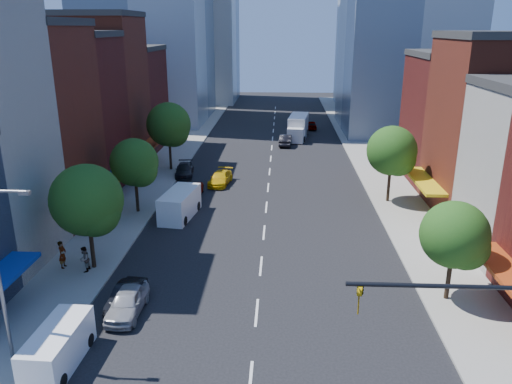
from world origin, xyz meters
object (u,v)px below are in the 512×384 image
parked_car_third (190,191)px  traffic_car_oncoming (286,140)px  pedestrian_far (84,259)px  traffic_car_far (311,125)px  pedestrian_near (62,254)px  taxi (220,178)px  cargo_van_near (57,349)px  cargo_van_far (179,205)px  parked_car_rear (184,170)px  parked_car_second (126,295)px  parked_car_front (127,302)px  box_truck (298,128)px

parked_car_third → traffic_car_oncoming: 25.11m
parked_car_third → pedestrian_far: (-4.35, -16.06, 0.38)m
traffic_car_far → pedestrian_near: bearing=67.8°
taxi → cargo_van_near: bearing=-90.4°
traffic_car_oncoming → pedestrian_near: bearing=72.7°
traffic_car_far → traffic_car_oncoming: bearing=69.5°
cargo_van_near → pedestrian_far: bearing=105.5°
cargo_van_far → traffic_car_far: 42.83m
pedestrian_far → cargo_van_near: bearing=14.6°
cargo_van_near → pedestrian_near: (-4.06, 10.15, 0.14)m
taxi → parked_car_rear: bearing=154.0°
parked_car_second → parked_car_rear: 27.45m
cargo_van_near → pedestrian_near: bearing=113.6°
parked_car_second → pedestrian_far: bearing=141.4°
cargo_van_far → taxi: size_ratio=1.23×
cargo_van_near → pedestrian_near: 10.93m
cargo_van_near → traffic_car_oncoming: 50.31m
parked_car_third → cargo_van_near: 25.80m
parked_car_rear → traffic_car_oncoming: 19.52m
pedestrian_near → cargo_van_near: bearing=-157.7°
parked_car_front → parked_car_third: 20.85m
parked_car_second → parked_car_rear: size_ratio=0.83×
parked_car_third → taxi: size_ratio=1.01×
cargo_van_far → box_truck: 35.29m
cargo_van_far → pedestrian_near: 11.89m
pedestrian_near → parked_car_rear: bearing=-9.5°
parked_car_second → parked_car_front: bearing=-64.4°
parked_car_rear → taxi: bearing=-40.5°
parked_car_front → cargo_van_near: (-2.00, -4.87, 0.25)m
box_truck → traffic_car_oncoming: bearing=-103.3°
traffic_car_far → pedestrian_near: 54.52m
cargo_van_far → pedestrian_far: cargo_van_far is taller
traffic_car_oncoming → traffic_car_far: bearing=-105.0°
parked_car_front → traffic_car_oncoming: traffic_car_oncoming is taller
parked_car_front → traffic_car_far: size_ratio=1.10×
parked_car_front → parked_car_third: bearing=90.8°
parked_car_rear → cargo_van_near: 33.18m
pedestrian_near → parked_car_third: bearing=-20.8°
parked_car_third → cargo_van_near: cargo_van_near is taller
traffic_car_far → pedestrian_near: pedestrian_near is taller
parked_car_third → parked_car_rear: (-2.00, 7.46, 0.02)m
cargo_van_near → box_truck: (13.26, 53.83, 0.59)m
parked_car_second → box_truck: 49.44m
parked_car_front → parked_car_rear: size_ratio=0.93×
parked_car_second → parked_car_third: bearing=94.4°
parked_car_rear → pedestrian_far: bearing=-102.2°
box_truck → pedestrian_near: 47.00m
cargo_van_far → pedestrian_far: bearing=-104.1°
parked_car_second → parked_car_third: 19.94m
parked_car_third → cargo_van_far: size_ratio=0.82×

